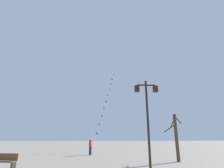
% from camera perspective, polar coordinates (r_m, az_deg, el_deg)
% --- Properties ---
extents(ground_plane, '(160.00, 160.00, 0.00)m').
position_cam_1_polar(ground_plane, '(22.56, -2.02, -21.07)').
color(ground_plane, gray).
extents(twin_lantern_lamp_post, '(1.46, 0.28, 5.31)m').
position_cam_1_polar(twin_lantern_lamp_post, '(11.44, 11.02, -6.86)').
color(twin_lantern_lamp_post, black).
rests_on(twin_lantern_lamp_post, ground_plane).
extents(kite_train, '(3.28, 10.14, 13.41)m').
position_cam_1_polar(kite_train, '(27.93, -2.03, -5.78)').
color(kite_train, brown).
rests_on(kite_train, ground_plane).
extents(kite_flyer, '(0.33, 0.63, 1.71)m').
position_cam_1_polar(kite_flyer, '(20.73, -6.81, -18.88)').
color(kite_flyer, '#1E1E2D').
rests_on(kite_flyer, ground_plane).
extents(bare_tree, '(1.69, 0.73, 3.63)m').
position_cam_1_polar(bare_tree, '(15.75, 19.62, -15.23)').
color(bare_tree, '#4C3826').
rests_on(bare_tree, ground_plane).
extents(park_bench, '(1.66, 0.74, 0.89)m').
position_cam_1_polar(park_bench, '(13.03, -31.10, -20.26)').
color(park_bench, brown).
rests_on(park_bench, ground_plane).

